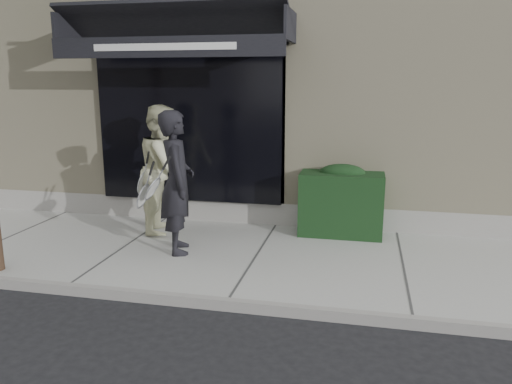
# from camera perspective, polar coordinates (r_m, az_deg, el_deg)

# --- Properties ---
(ground) EXTENTS (80.00, 80.00, 0.00)m
(ground) POSITION_cam_1_polar(r_m,az_deg,el_deg) (7.18, 0.13, -8.03)
(ground) COLOR black
(ground) RESTS_ON ground
(sidewalk) EXTENTS (20.00, 3.00, 0.12)m
(sidewalk) POSITION_cam_1_polar(r_m,az_deg,el_deg) (7.16, 0.13, -7.59)
(sidewalk) COLOR #9FA09A
(sidewalk) RESTS_ON ground
(curb) EXTENTS (20.00, 0.10, 0.14)m
(curb) POSITION_cam_1_polar(r_m,az_deg,el_deg) (5.76, -3.23, -12.68)
(curb) COLOR gray
(curb) RESTS_ON ground
(building_facade) EXTENTS (14.30, 8.04, 5.64)m
(building_facade) POSITION_cam_1_polar(r_m,az_deg,el_deg) (11.61, 5.43, 13.57)
(building_facade) COLOR beige
(building_facade) RESTS_ON ground
(hedge) EXTENTS (1.30, 0.70, 1.14)m
(hedge) POSITION_cam_1_polar(r_m,az_deg,el_deg) (8.04, 9.72, -1.04)
(hedge) COLOR black
(hedge) RESTS_ON sidewalk
(pedestrian_front) EXTENTS (0.84, 0.95, 2.02)m
(pedestrian_front) POSITION_cam_1_polar(r_m,az_deg,el_deg) (7.10, -9.06, 1.07)
(pedestrian_front) COLOR black
(pedestrian_front) RESTS_ON sidewalk
(pedestrian_back) EXTENTS (0.91, 1.10, 2.05)m
(pedestrian_back) POSITION_cam_1_polar(r_m,az_deg,el_deg) (8.15, -10.46, 2.59)
(pedestrian_back) COLOR beige
(pedestrian_back) RESTS_ON sidewalk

